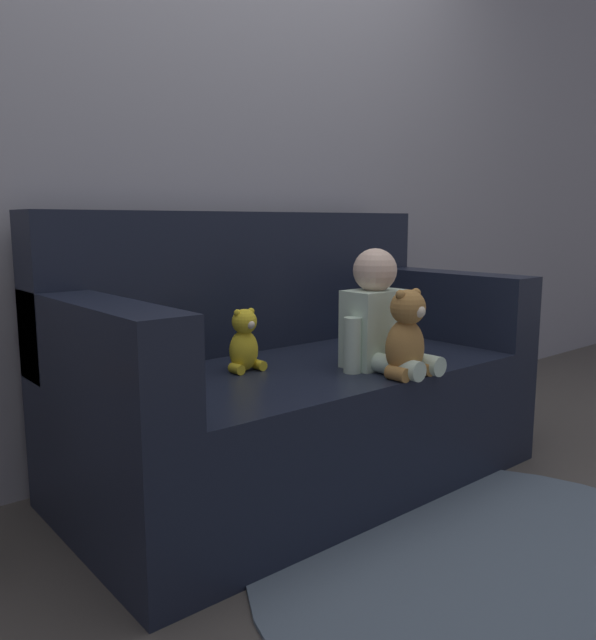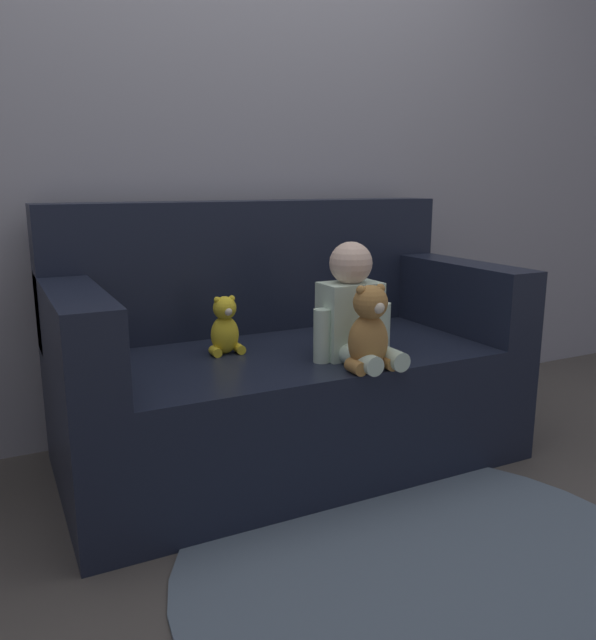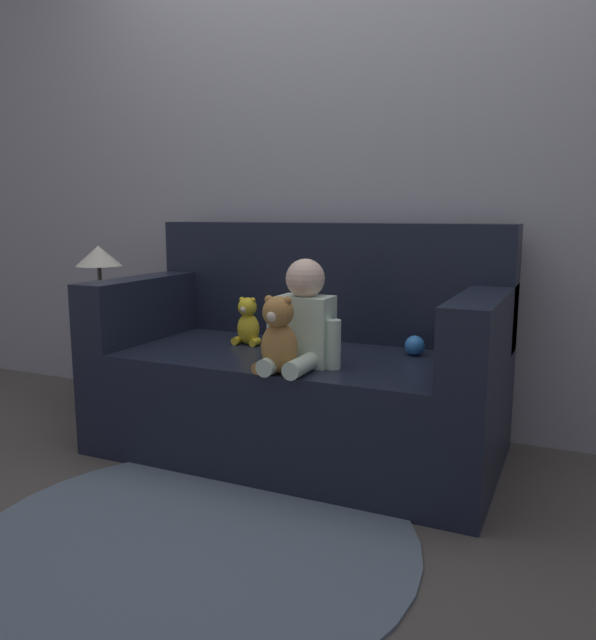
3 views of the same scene
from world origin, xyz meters
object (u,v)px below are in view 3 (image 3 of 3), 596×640
at_px(couch, 303,370).
at_px(side_table, 100,286).
at_px(plush_toy_side, 248,322).
at_px(teddy_bear_brown, 279,337).
at_px(person_baby, 303,322).
at_px(toy_ball, 415,346).

bearing_deg(couch, side_table, 178.07).
bearing_deg(couch, plush_toy_side, -169.87).
distance_m(couch, plush_toy_side, 0.31).
distance_m(couch, side_table, 1.15).
bearing_deg(couch, teddy_bear_brown, -76.79).
relative_size(person_baby, toy_ball, 4.97).
relative_size(couch, person_baby, 4.14).
relative_size(person_baby, side_table, 0.47).
relative_size(plush_toy_side, side_table, 0.24).
bearing_deg(couch, toy_ball, 6.03).
bearing_deg(teddy_bear_brown, couch, 103.21).
distance_m(person_baby, teddy_bear_brown, 0.15).
distance_m(couch, person_baby, 0.40).
distance_m(toy_ball, side_table, 1.57).
xyz_separation_m(person_baby, toy_ball, (0.33, 0.33, -0.12)).
bearing_deg(side_table, toy_ball, 0.41).
bearing_deg(teddy_bear_brown, plush_toy_side, 131.37).
bearing_deg(toy_ball, side_table, -179.59).
bearing_deg(toy_ball, couch, -173.97).
relative_size(person_baby, plush_toy_side, 1.92).
height_order(person_baby, side_table, side_table).
bearing_deg(person_baby, plush_toy_side, 146.70).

